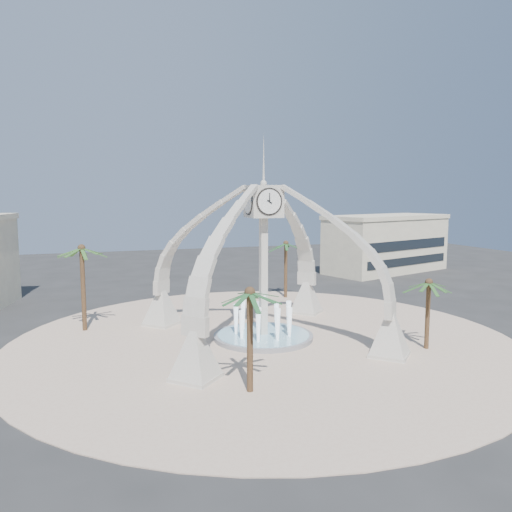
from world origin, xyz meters
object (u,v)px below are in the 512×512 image
object	(u,v)px
palm_west	(82,250)
palm_south	(250,294)
fountain	(263,336)
clock_tower	(263,259)
palm_north	(286,244)
palm_east	(429,283)

from	to	relation	value
palm_west	palm_south	xyz separation A→B (m)	(9.15, -17.37, -1.10)
fountain	palm_west	xyz separation A→B (m)	(-13.61, 7.35, 6.70)
clock_tower	palm_west	world-z (taller)	clock_tower
palm_north	palm_south	xyz separation A→B (m)	(-12.43, -24.66, -0.20)
palm_west	palm_south	world-z (taller)	palm_west
palm_east	palm_west	size ratio (longest dim) A/B	0.74
palm_north	fountain	bearing A→B (deg)	-118.58
palm_east	palm_west	world-z (taller)	palm_west
fountain	palm_north	size ratio (longest dim) A/B	1.16
palm_south	clock_tower	bearing A→B (deg)	66.02
palm_west	clock_tower	bearing A→B (deg)	-28.38
clock_tower	palm_east	size ratio (longest dim) A/B	3.10
fountain	palm_north	world-z (taller)	palm_north
palm_south	palm_north	bearing A→B (deg)	63.25
fountain	palm_north	distance (m)	17.65
clock_tower	fountain	xyz separation A→B (m)	(0.00, 0.00, -6.20)
palm_north	palm_south	bearing A→B (deg)	-116.75
clock_tower	palm_west	bearing A→B (deg)	151.62
palm_west	fountain	bearing A→B (deg)	-28.38
palm_east	palm_north	xyz separation A→B (m)	(-2.75, 21.13, 1.05)
palm_east	palm_south	bearing A→B (deg)	-166.91
palm_east	palm_north	bearing A→B (deg)	97.43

